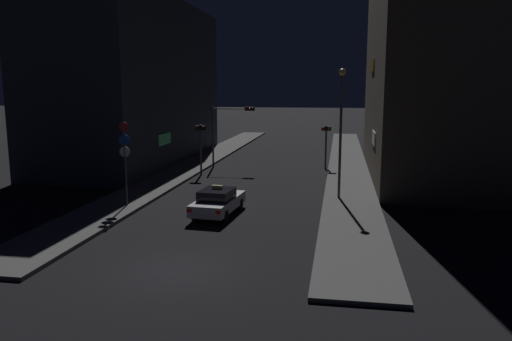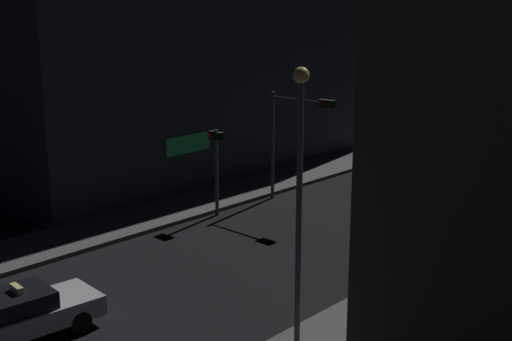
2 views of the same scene
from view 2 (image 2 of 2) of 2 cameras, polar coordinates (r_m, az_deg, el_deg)
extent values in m
cube|color=#4C4C4C|center=(36.73, 2.00, -0.75)|extent=(3.21, 56.81, 0.17)
cube|color=#282D38|center=(39.67, -4.47, 10.68)|extent=(8.53, 25.24, 14.33)
cube|color=#26CC66|center=(33.72, -5.66, 2.22)|extent=(0.08, 2.80, 0.90)
cube|color=white|center=(21.31, 17.56, -3.41)|extent=(0.08, 2.80, 0.90)
cube|color=#B7B7BC|center=(21.06, -18.79, -11.44)|extent=(2.16, 4.53, 0.60)
cube|color=black|center=(20.77, -19.42, -10.20)|extent=(1.74, 2.10, 0.50)
cylinder|color=black|center=(22.35, -16.33, -10.59)|extent=(0.27, 0.66, 0.64)
cylinder|color=black|center=(21.04, -14.35, -12.05)|extent=(0.27, 0.66, 0.64)
cube|color=#F4E08C|center=(20.67, -19.24, -9.25)|extent=(0.57, 0.23, 0.20)
cylinder|color=#47474C|center=(32.99, 1.40, 2.07)|extent=(0.16, 0.16, 5.22)
cylinder|color=#47474C|center=(31.56, 3.59, 5.86)|extent=(3.18, 0.10, 0.10)
cube|color=black|center=(30.59, 5.90, 5.55)|extent=(0.80, 0.28, 0.32)
sphere|color=red|center=(30.60, 5.32, 5.57)|extent=(0.20, 0.20, 0.20)
sphere|color=#3F2D0C|center=(30.45, 5.70, 5.52)|extent=(0.20, 0.20, 0.20)
sphere|color=#0C3319|center=(30.30, 6.07, 5.47)|extent=(0.20, 0.20, 0.20)
cylinder|color=#47474C|center=(30.50, -3.29, -0.20)|extent=(0.16, 0.16, 3.90)
cube|color=black|center=(30.13, -3.33, 2.93)|extent=(0.80, 0.28, 0.32)
sphere|color=red|center=(30.19, -3.90, 2.95)|extent=(0.20, 0.20, 0.20)
sphere|color=#3F2D0C|center=(30.02, -3.57, 2.89)|extent=(0.20, 0.20, 0.20)
sphere|color=#0C3319|center=(29.84, -3.24, 2.83)|extent=(0.20, 0.20, 0.20)
cylinder|color=#47474C|center=(28.49, 16.59, -2.10)|extent=(0.16, 0.16, 3.60)
cube|color=black|center=(28.12, 16.80, 0.95)|extent=(0.80, 0.28, 0.32)
sphere|color=red|center=(28.07, 16.19, 0.97)|extent=(0.20, 0.20, 0.20)
sphere|color=#3F2D0C|center=(27.96, 16.64, 0.89)|extent=(0.20, 0.20, 0.20)
sphere|color=#0C3319|center=(27.86, 17.10, 0.81)|extent=(0.20, 0.20, 0.20)
cylinder|color=#47474C|center=(17.95, 3.57, -4.30)|extent=(0.16, 0.16, 7.21)
sphere|color=#F9C666|center=(17.15, 3.76, 7.90)|extent=(0.42, 0.42, 0.42)
camera|label=1|loc=(19.76, -101.24, -10.74)|focal=34.70mm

